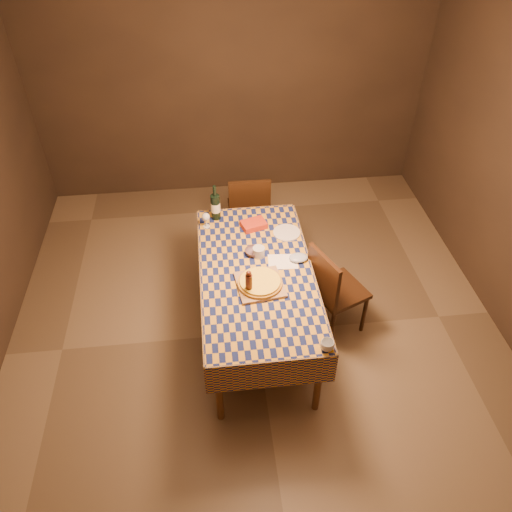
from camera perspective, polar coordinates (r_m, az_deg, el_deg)
The scene contains 16 objects.
room at distance 3.75m, azimuth 0.09°, elevation 4.69°, with size 5.00×5.10×2.70m.
dining_table at distance 4.17m, azimuth 0.08°, elevation -2.59°, with size 0.94×1.84×0.77m.
cutting_board at distance 3.99m, azimuth 0.46°, elevation -3.29°, with size 0.36×0.36×0.02m, color #9F744A.
pizza at distance 3.97m, azimuth 0.46°, elevation -3.00°, with size 0.46×0.46×0.04m.
pepper_mill at distance 3.87m, azimuth -0.82°, elevation -3.11°, with size 0.07×0.07×0.23m.
bowl at distance 4.28m, azimuth -0.30°, elevation 0.49°, with size 0.14×0.14×0.05m, color #5C454E.
wine_glass at distance 4.54m, azimuth -5.77°, elevation 4.41°, with size 0.07×0.07×0.15m.
wine_bottle at distance 4.63m, azimuth -4.65°, elevation 5.67°, with size 0.11×0.11×0.35m.
deli_tub at distance 4.24m, azimuth 0.31°, elevation 0.47°, with size 0.10×0.10×0.09m, color #B7BBBE.
takeout_container at distance 4.56m, azimuth -0.27°, elevation 3.61°, with size 0.22×0.15×0.05m, color #B22D17.
white_plate at distance 4.51m, azimuth 3.52°, elevation 2.68°, with size 0.25×0.25×0.01m, color silver.
tumbler at distance 3.58m, azimuth 8.14°, elevation -10.08°, with size 0.10×0.10×0.08m, color silver.
flour_patch at distance 4.22m, azimuth 3.08°, elevation -0.64°, with size 0.25×0.19×0.00m, color white.
flour_bag at distance 4.23m, azimuth 4.88°, elevation -0.19°, with size 0.16×0.12×0.05m, color #9BACC6.
chair_far at distance 5.24m, azimuth -0.81°, elevation 5.44°, with size 0.42×0.43×0.93m.
chair_right at distance 4.38m, azimuth 8.67°, elevation -3.64°, with size 0.56×0.55×0.93m.
Camera 1 is at (-0.35, -3.00, 3.57)m, focal length 35.00 mm.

